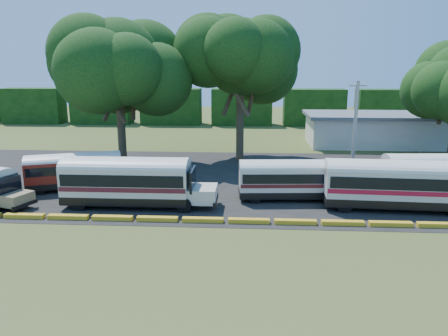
# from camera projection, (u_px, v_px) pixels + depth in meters

# --- Properties ---
(ground) EXTENTS (160.00, 160.00, 0.00)m
(ground) POSITION_uv_depth(u_px,v_px,m) (225.00, 228.00, 27.41)
(ground) COLOR #35511B
(ground) RESTS_ON ground
(asphalt_strip) EXTENTS (64.00, 24.00, 0.02)m
(asphalt_strip) POSITION_uv_depth(u_px,v_px,m) (244.00, 179.00, 39.00)
(asphalt_strip) COLOR black
(asphalt_strip) RESTS_ON ground
(curb) EXTENTS (53.70, 0.45, 0.30)m
(curb) POSITION_uv_depth(u_px,v_px,m) (226.00, 220.00, 28.35)
(curb) COLOR orange
(curb) RESTS_ON ground
(terminal_building) EXTENTS (19.00, 9.00, 4.00)m
(terminal_building) POSITION_uv_depth(u_px,v_px,m) (381.00, 129.00, 54.98)
(terminal_building) COLOR silver
(terminal_building) RESTS_ON ground
(treeline_backdrop) EXTENTS (130.00, 4.00, 6.00)m
(treeline_backdrop) POSITION_uv_depth(u_px,v_px,m) (242.00, 107.00, 73.30)
(treeline_backdrop) COLOR black
(treeline_backdrop) RESTS_ON ground
(bus_red) EXTENTS (9.32, 5.25, 3.00)m
(bus_red) POSITION_uv_depth(u_px,v_px,m) (77.00, 169.00, 35.68)
(bus_red) COLOR black
(bus_red) RESTS_ON ground
(bus_cream_west) EXTENTS (11.02, 2.81, 3.62)m
(bus_cream_west) POSITION_uv_depth(u_px,v_px,m) (130.00, 179.00, 31.16)
(bus_cream_west) COLOR black
(bus_cream_west) RESTS_ON ground
(bus_cream_east) EXTENTS (9.48, 2.99, 3.07)m
(bus_cream_east) POSITION_uv_depth(u_px,v_px,m) (293.00, 177.00, 32.86)
(bus_cream_east) COLOR black
(bus_cream_east) RESTS_ON ground
(bus_white_red) EXTENTS (10.94, 3.26, 3.55)m
(bus_white_red) POSITION_uv_depth(u_px,v_px,m) (392.00, 182.00, 30.56)
(bus_white_red) COLOR black
(bus_white_red) RESTS_ON ground
(bus_white_blue) EXTENTS (9.42, 2.95, 3.05)m
(bus_white_blue) POSITION_uv_depth(u_px,v_px,m) (434.00, 170.00, 35.12)
(bus_white_blue) COLOR black
(bus_white_blue) RESTS_ON ground
(tree_west) EXTENTS (11.38, 11.38, 14.35)m
(tree_west) POSITION_uv_depth(u_px,v_px,m) (118.00, 63.00, 41.77)
(tree_west) COLOR #3D301E
(tree_west) RESTS_ON ground
(tree_center) EXTENTS (10.58, 10.58, 14.61)m
(tree_center) POSITION_uv_depth(u_px,v_px,m) (241.00, 58.00, 44.34)
(tree_center) COLOR #3D301E
(tree_center) RESTS_ON ground
(utility_pole) EXTENTS (1.60, 0.30, 8.64)m
(utility_pole) POSITION_uv_depth(u_px,v_px,m) (355.00, 129.00, 38.92)
(utility_pole) COLOR gray
(utility_pole) RESTS_ON ground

